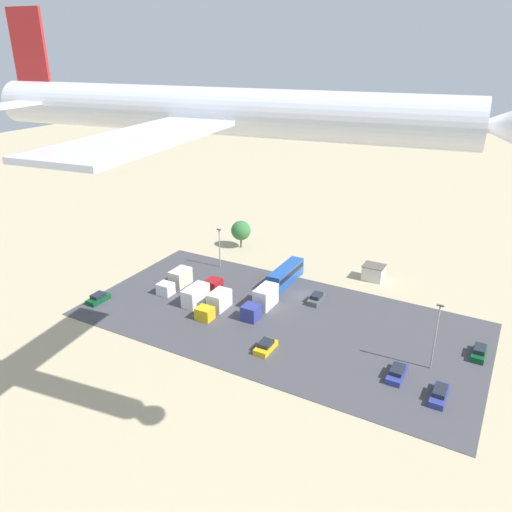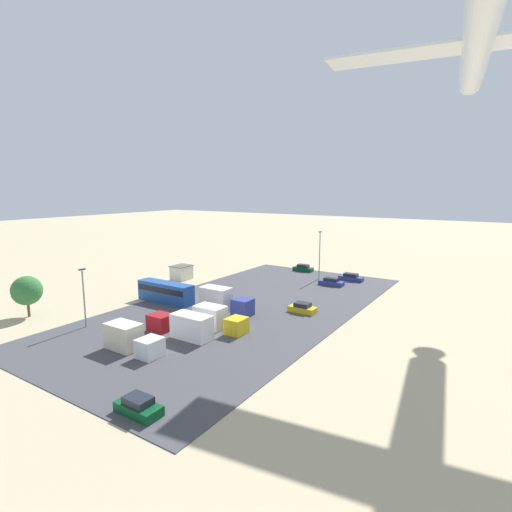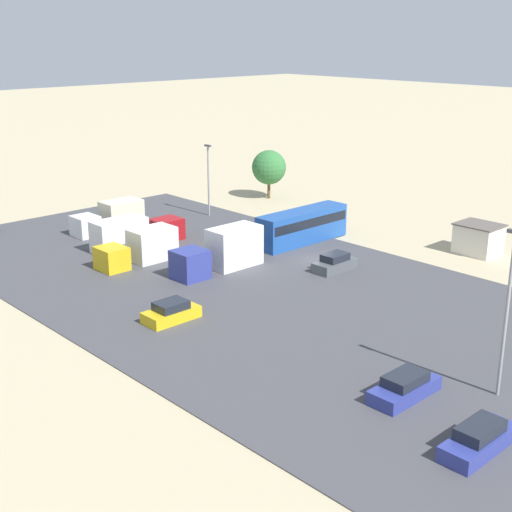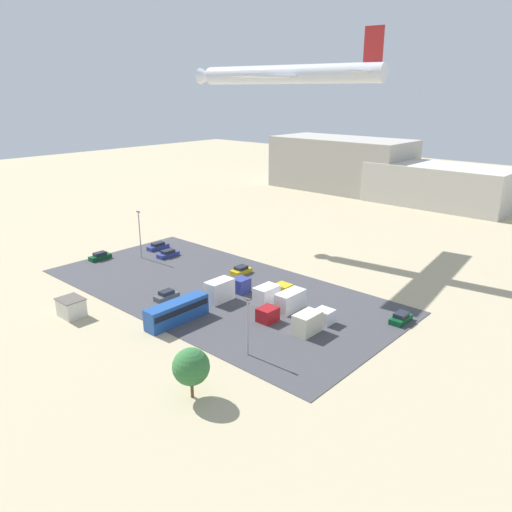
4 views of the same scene
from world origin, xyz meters
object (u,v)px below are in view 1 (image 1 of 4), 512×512
object	(u,v)px
bus	(286,274)
parked_car_0	(266,346)
parked_car_2	(98,298)
parked_truck_0	(201,292)
parked_car_3	(439,394)
parked_car_4	(316,299)
parked_truck_3	(262,301)
parked_car_1	(397,373)
shed_building	(374,272)
airplane	(224,112)
parked_truck_1	(215,304)
parked_truck_2	(176,280)
parked_car_5	(479,352)

from	to	relation	value
bus	parked_car_0	size ratio (longest dim) A/B	2.56
parked_car_2	parked_truck_0	size ratio (longest dim) A/B	0.43
parked_car_3	parked_car_4	xyz separation A→B (m)	(22.79, -15.69, 0.02)
parked_car_2	parked_truck_3	distance (m)	27.63
parked_car_2	parked_car_4	xyz separation A→B (m)	(-32.16, -17.72, 0.01)
parked_car_1	shed_building	bearing A→B (deg)	-67.27
parked_car_3	airplane	world-z (taller)	airplane
parked_car_0	parked_truck_0	world-z (taller)	parked_truck_0
parked_car_0	parked_truck_1	xyz separation A→B (m)	(12.45, -6.03, 0.73)
parked_car_1	parked_truck_0	world-z (taller)	parked_truck_0
parked_truck_2	parked_truck_3	bearing A→B (deg)	-179.39
parked_car_5	parked_truck_3	distance (m)	32.86
bus	parked_truck_2	world-z (taller)	bus
parked_car_1	parked_car_4	world-z (taller)	parked_car_4
parked_car_0	parked_car_2	xyz separation A→B (m)	(31.45, 0.93, 0.02)
parked_car_1	parked_truck_2	xyz separation A→B (m)	(41.10, -6.94, 0.76)
shed_building	bus	size ratio (longest dim) A/B	0.38
parked_car_3	parked_car_5	bearing A→B (deg)	-104.52
parked_car_1	parked_truck_3	size ratio (longest dim) A/B	0.54
parked_car_0	airplane	bearing A→B (deg)	108.25
shed_building	airplane	world-z (taller)	airplane
parked_car_3	parked_truck_3	world-z (taller)	parked_truck_3
bus	parked_car_5	bearing A→B (deg)	166.93
parked_car_4	parked_truck_0	distance (m)	19.53
shed_building	parked_car_5	world-z (taller)	shed_building
bus	parked_car_4	distance (m)	8.84
parked_car_4	parked_truck_2	size ratio (longest dim) A/B	0.55
parked_car_1	parked_truck_0	bearing A→B (deg)	-8.56
shed_building	parked_truck_0	xyz separation A→B (m)	(23.16, 22.13, 0.03)
parked_truck_3	airplane	bearing A→B (deg)	113.02
parked_truck_1	parked_car_0	bearing A→B (deg)	154.16
parked_truck_1	parked_truck_0	bearing A→B (deg)	-25.54
parked_car_5	parked_truck_0	xyz separation A→B (m)	(43.37, 5.02, 0.74)
shed_building	parked_truck_1	size ratio (longest dim) A/B	0.53
parked_car_0	parked_truck_2	world-z (taller)	parked_truck_2
shed_building	parked_car_3	world-z (taller)	shed_building
parked_car_2	parked_car_4	size ratio (longest dim) A/B	0.99
shed_building	parked_truck_2	distance (m)	35.99
parked_car_1	parked_car_5	world-z (taller)	parked_car_5
parked_car_5	parked_truck_1	world-z (taller)	parked_truck_1
shed_building	parked_car_4	xyz separation A→B (m)	(5.69, 13.42, -0.71)
parked_car_1	parked_car_2	xyz separation A→B (m)	(49.31, 3.81, 0.02)
shed_building	parked_car_2	world-z (taller)	shed_building
parked_car_3	parked_car_5	distance (m)	12.40
bus	parked_truck_0	xyz separation A→B (m)	(9.72, 12.83, -0.34)
parked_car_4	airplane	bearing A→B (deg)	98.93
parked_car_1	parked_car_3	size ratio (longest dim) A/B	0.96
parked_car_0	parked_car_5	bearing A→B (deg)	-153.77
parked_car_2	airplane	distance (m)	54.51
parked_car_0	parked_truck_3	world-z (taller)	parked_truck_3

